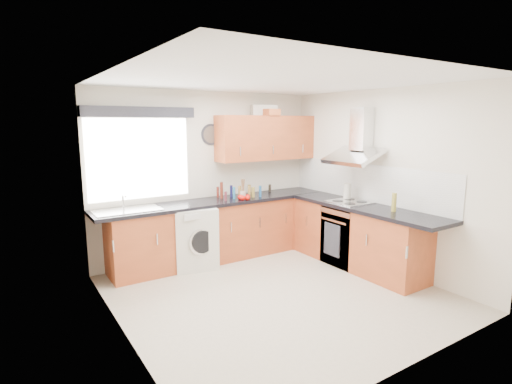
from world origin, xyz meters
TOP-DOWN VIEW (x-y plane):
  - ground_plane at (0.00, 0.00)m, footprint 3.60×3.60m
  - ceiling at (0.00, 0.00)m, footprint 3.60×3.60m
  - wall_back at (0.00, 1.80)m, footprint 3.60×0.02m
  - wall_front at (0.00, -1.80)m, footprint 3.60×0.02m
  - wall_left at (-1.80, 0.00)m, footprint 0.02×3.60m
  - wall_right at (1.80, 0.00)m, footprint 0.02×3.60m
  - window at (-1.05, 1.79)m, footprint 1.40×0.02m
  - window_blind at (-1.05, 1.70)m, footprint 1.50×0.18m
  - splashback at (1.79, 0.30)m, footprint 0.01×3.00m
  - base_cab_back at (-0.10, 1.51)m, footprint 3.00×0.58m
  - base_cab_corner at (1.50, 1.50)m, footprint 0.60×0.60m
  - base_cab_right at (1.51, 0.15)m, footprint 0.58×2.10m
  - worktop_back at (0.00, 1.50)m, footprint 3.60×0.62m
  - worktop_right at (1.50, 0.00)m, footprint 0.62×2.42m
  - sink at (-1.33, 1.50)m, footprint 0.84×0.46m
  - oven at (1.50, 0.30)m, footprint 0.56×0.58m
  - hob_plate at (1.50, 0.30)m, footprint 0.52×0.52m
  - extractor_hood at (1.60, 0.30)m, footprint 0.52×0.78m
  - upper_cabinets at (0.95, 1.62)m, footprint 1.70×0.35m
  - washing_machine at (-0.44, 1.41)m, footprint 0.70×0.69m
  - wall_clock at (0.05, 1.78)m, footprint 0.32×0.04m
  - casserole at (0.95, 1.72)m, footprint 0.47×0.40m
  - storage_box at (0.98, 1.52)m, footprint 0.23×0.19m
  - utensil_pot at (0.34, 1.35)m, footprint 0.09×0.09m
  - kitchen_roll at (1.62, 0.47)m, footprint 0.14×0.14m
  - tomato_cluster at (0.33, 1.30)m, footprint 0.18×0.18m
  - jar_0 at (0.50, 1.42)m, footprint 0.04×0.04m
  - jar_1 at (0.66, 1.67)m, footprint 0.05×0.05m
  - jar_2 at (0.28, 1.59)m, footprint 0.04×0.04m
  - jar_3 at (0.55, 1.40)m, footprint 0.05×0.05m
  - jar_4 at (0.66, 1.36)m, footprint 0.04×0.04m
  - jar_5 at (0.32, 1.41)m, footprint 0.05×0.05m
  - jar_6 at (0.10, 1.70)m, footprint 0.04×0.04m
  - jar_7 at (1.06, 1.67)m, footprint 0.04×0.04m
  - jar_8 at (0.06, 1.38)m, footprint 0.04×0.04m
  - jar_9 at (0.24, 1.43)m, footprint 0.04×0.04m
  - jar_10 at (0.10, 1.58)m, footprint 0.05×0.05m
  - bottle_0 at (1.54, -0.43)m, footprint 0.06×0.06m

SIDE VIEW (x-z plane):
  - ground_plane at x=0.00m, z-range 0.00..0.00m
  - oven at x=1.50m, z-range 0.00..0.85m
  - base_cab_back at x=-0.10m, z-range 0.00..0.86m
  - base_cab_corner at x=1.50m, z-range 0.00..0.86m
  - base_cab_right at x=1.51m, z-range 0.00..0.86m
  - washing_machine at x=-0.44m, z-range 0.00..0.87m
  - worktop_back at x=0.00m, z-range 0.86..0.91m
  - worktop_right at x=1.50m, z-range 0.86..0.91m
  - hob_plate at x=1.50m, z-range 0.91..0.92m
  - tomato_cluster at x=0.33m, z-range 0.91..0.99m
  - sink at x=-1.33m, z-range 0.90..1.00m
  - jar_7 at x=1.06m, z-range 0.91..1.03m
  - utensil_pot at x=0.34m, z-range 0.91..1.03m
  - jar_8 at x=0.06m, z-range 0.91..1.05m
  - jar_1 at x=0.66m, z-range 0.91..1.06m
  - jar_3 at x=0.55m, z-range 0.91..1.07m
  - jar_6 at x=0.10m, z-range 0.91..1.07m
  - jar_0 at x=0.50m, z-range 0.91..1.08m
  - jar_4 at x=0.66m, z-range 0.91..1.08m
  - jar_9 at x=0.24m, z-range 0.91..1.09m
  - jar_2 at x=0.28m, z-range 0.91..1.09m
  - jar_5 at x=0.32m, z-range 0.91..1.10m
  - bottle_0 at x=1.54m, z-range 0.91..1.15m
  - kitchen_roll at x=1.62m, z-range 0.91..1.15m
  - jar_10 at x=0.10m, z-range 0.91..1.16m
  - splashback at x=1.79m, z-range 0.91..1.45m
  - wall_back at x=0.00m, z-range 0.00..2.50m
  - wall_front at x=0.00m, z-range 0.00..2.50m
  - wall_left at x=-1.80m, z-range 0.00..2.50m
  - wall_right at x=1.80m, z-range 0.00..2.50m
  - window at x=-1.05m, z-range 1.00..2.10m
  - extractor_hood at x=1.60m, z-range 1.44..2.10m
  - upper_cabinets at x=0.95m, z-range 1.45..2.15m
  - wall_clock at x=0.05m, z-range 1.70..2.02m
  - window_blind at x=-1.05m, z-range 2.11..2.25m
  - storage_box at x=0.98m, z-range 2.15..2.25m
  - casserole at x=0.95m, z-range 2.15..2.31m
  - ceiling at x=0.00m, z-range 2.49..2.51m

